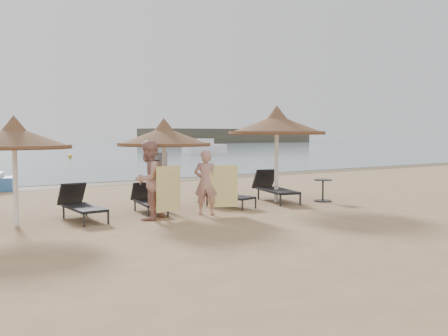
# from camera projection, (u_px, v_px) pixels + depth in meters

# --- Properties ---
(ground) EXTENTS (160.00, 160.00, 0.00)m
(ground) POSITION_uv_depth(u_px,v_px,m) (217.00, 218.00, 12.09)
(ground) COLOR tan
(ground) RESTS_ON ground
(wet_sand_strip) EXTENTS (200.00, 1.60, 0.01)m
(wet_sand_strip) POSITION_uv_depth(u_px,v_px,m) (89.00, 185.00, 19.89)
(wet_sand_strip) COLOR brown
(wet_sand_strip) RESTS_ON ground
(palapa_left) EXTENTS (2.48, 2.48, 2.46)m
(palapa_left) POSITION_uv_depth(u_px,v_px,m) (14.00, 138.00, 10.96)
(palapa_left) COLOR white
(palapa_left) RESTS_ON ground
(palapa_center) EXTENTS (2.49, 2.49, 2.47)m
(palapa_center) POSITION_uv_depth(u_px,v_px,m) (164.00, 137.00, 13.12)
(palapa_center) COLOR white
(palapa_center) RESTS_ON ground
(palapa_right) EXTENTS (2.92, 2.92, 2.89)m
(palapa_right) POSITION_uv_depth(u_px,v_px,m) (277.00, 125.00, 14.83)
(palapa_right) COLOR white
(palapa_right) RESTS_ON ground
(lounger_far_left) EXTENTS (0.68, 1.90, 0.84)m
(lounger_far_left) POSITION_uv_depth(u_px,v_px,m) (80.00, 204.00, 11.92)
(lounger_far_left) COLOR #29292A
(lounger_far_left) RESTS_ON ground
(lounger_near_left) EXTENTS (0.80, 1.73, 0.75)m
(lounger_near_left) POSITION_uv_depth(u_px,v_px,m) (148.00, 199.00, 13.04)
(lounger_near_left) COLOR #29292A
(lounger_near_left) RESTS_ON ground
(lounger_near_right) EXTENTS (0.96, 1.89, 0.81)m
(lounger_near_right) POSITION_uv_depth(u_px,v_px,m) (223.00, 193.00, 14.10)
(lounger_near_right) COLOR #29292A
(lounger_near_right) RESTS_ON ground
(lounger_far_right) EXTENTS (1.18, 2.18, 0.93)m
(lounger_far_right) POSITION_uv_depth(u_px,v_px,m) (274.00, 187.00, 15.19)
(lounger_far_right) COLOR #29292A
(lounger_far_right) RESTS_ON ground
(side_table) EXTENTS (0.55, 0.55, 0.67)m
(side_table) POSITION_uv_depth(u_px,v_px,m) (323.00, 191.00, 15.09)
(side_table) COLOR #29292A
(side_table) RESTS_ON ground
(person_left) EXTENTS (1.20, 1.08, 2.20)m
(person_left) POSITION_uv_depth(u_px,v_px,m) (149.00, 174.00, 11.88)
(person_left) COLOR tan
(person_left) RESTS_ON ground
(person_right) EXTENTS (1.04, 1.00, 1.90)m
(person_right) POSITION_uv_depth(u_px,v_px,m) (206.00, 177.00, 12.54)
(person_right) COLOR tan
(person_right) RESTS_ON ground
(towel_left) EXTENTS (0.75, 0.23, 1.09)m
(towel_left) POSITION_uv_depth(u_px,v_px,m) (169.00, 189.00, 11.81)
(towel_left) COLOR yellow
(towel_left) RESTS_ON ground
(towel_right) EXTENTS (0.69, 0.34, 1.06)m
(towel_right) POSITION_uv_depth(u_px,v_px,m) (223.00, 186.00, 12.55)
(towel_right) COLOR yellow
(towel_right) RESTS_ON ground
(bag_patterned) EXTENTS (0.33, 0.15, 0.41)m
(bag_patterned) POSITION_uv_depth(u_px,v_px,m) (161.00, 160.00, 13.31)
(bag_patterned) COLOR silver
(bag_patterned) RESTS_ON ground
(bag_dark) EXTENTS (0.22, 0.14, 0.29)m
(bag_dark) POSITION_uv_depth(u_px,v_px,m) (167.00, 174.00, 13.06)
(bag_dark) COLOR black
(bag_dark) RESTS_ON ground
(buoy_mid) EXTENTS (0.33, 0.33, 0.33)m
(buoy_mid) POSITION_uv_depth(u_px,v_px,m) (70.00, 156.00, 41.30)
(buoy_mid) COLOR yellow
(buoy_mid) RESTS_ON ground
(buoy_right) EXTENTS (0.36, 0.36, 0.36)m
(buoy_right) POSITION_uv_depth(u_px,v_px,m) (205.00, 157.00, 38.90)
(buoy_right) COLOR yellow
(buoy_right) RESTS_ON ground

